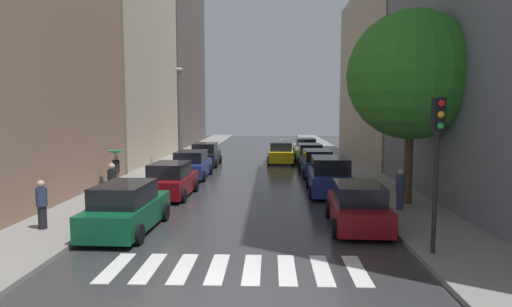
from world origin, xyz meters
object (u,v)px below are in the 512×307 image
parked_car_right_fifth (305,148)px  street_tree_right (411,75)px  traffic_light_right_corner (438,141)px  parked_car_right_fourth (310,155)px  parked_car_left_fourth (206,155)px  pedestrian_near_tree (112,184)px  parked_car_left_second (171,181)px  parked_car_right_nearest (358,207)px  pedestrian_by_kerb (116,161)px  taxi_midroad (281,153)px  pedestrian_foreground (42,204)px  parked_car_right_second (330,177)px  parked_car_right_third (317,163)px  pedestrian_far_side (400,189)px  parked_car_left_nearest (126,209)px  parked_car_left_third (192,165)px  lamp_post_left (179,109)px

parked_car_right_fifth → street_tree_right: (2.78, -19.72, 4.77)m
traffic_light_right_corner → parked_car_right_fourth: bearing=94.3°
parked_car_left_fourth → pedestrian_near_tree: 14.63m
parked_car_left_second → parked_car_right_fifth: bearing=-21.2°
parked_car_right_nearest → pedestrian_by_kerb: (-11.04, 7.04, 0.75)m
taxi_midroad → parked_car_right_fourth: bearing=-120.5°
taxi_midroad → pedestrian_foreground: size_ratio=2.77×
parked_car_right_second → pedestrian_foreground: (-10.54, -7.28, 0.16)m
pedestrian_by_kerb → parked_car_left_second: bearing=-51.9°
pedestrian_foreground → parked_car_right_second: bearing=-167.9°
parked_car_left_fourth → parked_car_right_third: (7.69, -4.59, -0.02)m
parked_car_right_fourth → pedestrian_far_side: 15.56m
parked_car_left_nearest → parked_car_left_third: parked_car_left_nearest is taller
parked_car_left_third → parked_car_right_third: bearing=-80.6°
parked_car_left_third → parked_car_right_third: size_ratio=0.94×
parked_car_right_second → parked_car_right_third: parked_car_right_second is taller
traffic_light_right_corner → lamp_post_left: lamp_post_left is taller
street_tree_right → parked_car_left_nearest: bearing=-158.6°
parked_car_right_third → lamp_post_left: bearing=68.5°
parked_car_left_fourth → street_tree_right: bearing=-141.5°
parked_car_right_second → taxi_midroad: bearing=11.8°
parked_car_left_nearest → parked_car_right_third: size_ratio=0.97×
pedestrian_near_tree → traffic_light_right_corner: bearing=-121.4°
parked_car_left_second → parked_car_left_third: (-0.05, 5.78, 0.00)m
parked_car_right_fourth → traffic_light_right_corner: size_ratio=0.98×
parked_car_right_second → pedestrian_by_kerb: 10.94m
pedestrian_by_kerb → lamp_post_left: size_ratio=0.27×
parked_car_right_third → pedestrian_foreground: size_ratio=2.83×
parked_car_right_fifth → taxi_midroad: bearing=152.2°
pedestrian_near_tree → parked_car_left_fourth: bearing=-11.8°
parked_car_right_third → pedestrian_far_side: bearing=-167.8°
pedestrian_foreground → parked_car_right_third: bearing=-151.1°
parked_car_right_fifth → taxi_midroad: 4.83m
parked_car_left_nearest → lamp_post_left: 16.94m
parked_car_right_fifth → street_tree_right: 20.48m
parked_car_right_fourth → pedestrian_by_kerb: size_ratio=2.24×
parked_car_left_third → lamp_post_left: lamp_post_left is taller
parked_car_left_fourth → pedestrian_by_kerb: pedestrian_by_kerb is taller
lamp_post_left → street_tree_right: bearing=-45.0°
parked_car_left_third → taxi_midroad: (5.61, 7.92, -0.01)m
parked_car_left_fourth → traffic_light_right_corner: 22.13m
parked_car_left_second → parked_car_right_third: parked_car_left_second is taller
parked_car_right_fourth → lamp_post_left: 10.18m
parked_car_left_fourth → pedestrian_foreground: (-2.84, -17.81, 0.22)m
parked_car_right_third → traffic_light_right_corner: traffic_light_right_corner is taller
parked_car_right_nearest → parked_car_right_fourth: size_ratio=1.00×
parked_car_right_second → traffic_light_right_corner: bearing=-167.8°
parked_car_left_fourth → pedestrian_near_tree: pedestrian_near_tree is taller
parked_car_left_fourth → pedestrian_by_kerb: (-3.20, -9.76, 0.71)m
parked_car_right_fifth → parked_car_right_nearest: bearing=179.8°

